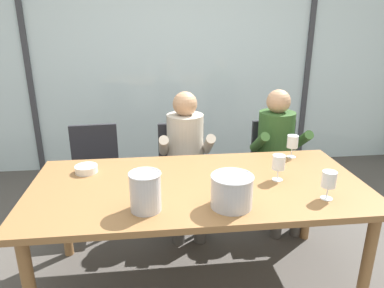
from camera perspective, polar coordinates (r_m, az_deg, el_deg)
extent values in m
plane|color=#4C4742|center=(3.54, -1.24, -10.58)|extent=(14.00, 14.00, 0.00)
cube|color=silver|center=(4.31, -2.95, 13.06)|extent=(7.35, 0.03, 2.60)
cube|color=#38383D|center=(4.50, -24.93, 11.61)|extent=(0.06, 0.06, 2.60)
cube|color=#38383D|center=(4.70, 18.16, 12.66)|extent=(0.06, 0.06, 2.60)
cube|color=#568942|center=(8.21, -4.76, 12.60)|extent=(13.35, 2.40, 1.66)
cube|color=olive|center=(2.32, 1.01, -6.81)|extent=(2.15, 1.03, 0.04)
cylinder|color=olive|center=(2.50, 26.34, -17.06)|extent=(0.07, 0.07, 0.72)
cylinder|color=olive|center=(2.93, -19.87, -10.55)|extent=(0.07, 0.07, 0.72)
cylinder|color=olive|center=(3.11, 18.24, -8.54)|extent=(0.07, 0.07, 0.72)
cube|color=#232328|center=(3.25, -15.36, -5.32)|extent=(0.47, 0.47, 0.03)
cube|color=#232328|center=(3.35, -15.43, -0.46)|extent=(0.42, 0.06, 0.42)
cylinder|color=#232328|center=(3.21, -18.68, -10.62)|extent=(0.04, 0.04, 0.43)
cylinder|color=#232328|center=(3.17, -11.78, -10.34)|extent=(0.04, 0.04, 0.43)
cylinder|color=#232328|center=(3.54, -17.88, -7.60)|extent=(0.04, 0.04, 0.43)
cylinder|color=#232328|center=(3.50, -11.68, -7.31)|extent=(0.04, 0.04, 0.43)
cube|color=#232328|center=(3.18, -1.52, -5.19)|extent=(0.45, 0.45, 0.03)
cube|color=#232328|center=(3.28, -1.79, -0.21)|extent=(0.42, 0.05, 0.42)
cylinder|color=#232328|center=(3.11, -4.82, -10.62)|extent=(0.04, 0.04, 0.43)
cylinder|color=#232328|center=(3.13, 2.28, -10.33)|extent=(0.04, 0.04, 0.43)
cylinder|color=#232328|center=(3.44, -4.88, -7.48)|extent=(0.04, 0.04, 0.43)
cylinder|color=#232328|center=(3.46, 1.47, -7.25)|extent=(0.04, 0.04, 0.43)
cube|color=#232328|center=(3.37, 13.79, -4.25)|extent=(0.45, 0.45, 0.03)
cube|color=#232328|center=(3.47, 12.87, 0.41)|extent=(0.42, 0.05, 0.42)
cylinder|color=#232328|center=(3.25, 11.55, -9.53)|extent=(0.04, 0.04, 0.43)
cylinder|color=#232328|center=(3.39, 17.68, -8.82)|extent=(0.04, 0.04, 0.43)
cylinder|color=#232328|center=(3.57, 9.53, -6.67)|extent=(0.04, 0.04, 0.43)
cylinder|color=#232328|center=(3.70, 15.18, -6.16)|extent=(0.04, 0.04, 0.43)
cylinder|color=#B7AD9E|center=(3.11, -1.12, 0.10)|extent=(0.33, 0.33, 0.52)
sphere|color=tan|center=(3.02, -1.16, 6.48)|extent=(0.21, 0.21, 0.21)
cube|color=#47423D|center=(3.02, -2.50, -5.86)|extent=(0.14, 0.40, 0.13)
cube|color=#47423D|center=(3.03, 0.91, -5.73)|extent=(0.14, 0.40, 0.13)
cylinder|color=#47423D|center=(2.96, -2.21, -11.88)|extent=(0.10, 0.10, 0.46)
cylinder|color=#47423D|center=(2.97, 1.33, -11.72)|extent=(0.10, 0.10, 0.46)
cylinder|color=#B7AD9E|center=(2.98, -4.58, -0.29)|extent=(0.09, 0.33, 0.26)
cylinder|color=#B7AD9E|center=(3.01, 2.67, -0.06)|extent=(0.09, 0.33, 0.26)
cylinder|color=#2D5123|center=(3.29, 13.28, 0.64)|extent=(0.32, 0.32, 0.52)
sphere|color=tan|center=(3.20, 13.76, 6.67)|extent=(0.21, 0.21, 0.21)
cube|color=#47423D|center=(3.18, 12.64, -5.02)|extent=(0.14, 0.40, 0.13)
cube|color=#47423D|center=(3.24, 15.64, -4.78)|extent=(0.14, 0.40, 0.13)
cylinder|color=#47423D|center=(3.12, 13.54, -10.68)|extent=(0.10, 0.10, 0.46)
cylinder|color=#47423D|center=(3.19, 16.62, -10.32)|extent=(0.10, 0.10, 0.46)
cylinder|color=#2D5123|center=(3.11, 10.79, 0.26)|extent=(0.08, 0.33, 0.26)
cylinder|color=#2D5123|center=(3.25, 17.18, 0.53)|extent=(0.08, 0.33, 0.26)
cylinder|color=#B7B7BC|center=(2.01, 6.42, -7.60)|extent=(0.24, 0.24, 0.18)
torus|color=silver|center=(1.97, 6.52, -5.21)|extent=(0.24, 0.24, 0.01)
cylinder|color=#B7B7BC|center=(1.97, -7.51, -7.67)|extent=(0.17, 0.17, 0.22)
torus|color=silver|center=(1.93, -7.65, -4.78)|extent=(0.18, 0.18, 0.01)
cylinder|color=silver|center=(2.57, -16.66, -3.88)|extent=(0.15, 0.15, 0.05)
cylinder|color=silver|center=(2.26, 20.83, -8.18)|extent=(0.07, 0.07, 0.00)
cylinder|color=silver|center=(2.25, 20.95, -7.28)|extent=(0.01, 0.01, 0.07)
cylinder|color=silver|center=(2.21, 21.21, -5.30)|extent=(0.08, 0.08, 0.09)
cylinder|color=#560C1E|center=(2.22, 21.12, -5.93)|extent=(0.07, 0.07, 0.04)
cylinder|color=silver|center=(2.85, 15.67, -1.98)|extent=(0.07, 0.07, 0.00)
cylinder|color=silver|center=(2.83, 15.74, -1.24)|extent=(0.01, 0.01, 0.07)
cylinder|color=silver|center=(2.81, 15.90, 0.39)|extent=(0.08, 0.08, 0.09)
cylinder|color=maroon|center=(2.81, 15.85, -0.12)|extent=(0.07, 0.07, 0.04)
cylinder|color=silver|center=(2.42, 13.56, -5.59)|extent=(0.07, 0.07, 0.00)
cylinder|color=silver|center=(2.41, 13.63, -4.74)|extent=(0.01, 0.01, 0.07)
cylinder|color=silver|center=(2.37, 13.79, -2.86)|extent=(0.08, 0.08, 0.09)
cylinder|color=#560C1E|center=(2.38, 13.74, -3.45)|extent=(0.07, 0.07, 0.04)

